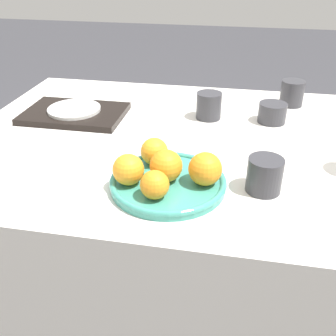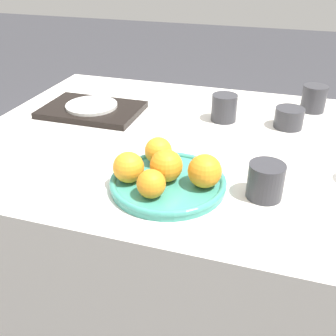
# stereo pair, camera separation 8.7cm
# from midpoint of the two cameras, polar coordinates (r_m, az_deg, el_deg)

# --- Properties ---
(ground_plane) EXTENTS (12.00, 12.00, 0.00)m
(ground_plane) POSITION_cam_midpoint_polar(r_m,az_deg,el_deg) (1.60, -0.02, -20.99)
(ground_plane) COLOR #38383D
(table) EXTENTS (1.26, 0.93, 0.76)m
(table) POSITION_cam_midpoint_polar(r_m,az_deg,el_deg) (1.33, -0.02, -10.64)
(table) COLOR silver
(table) RESTS_ON ground_plane
(fruit_platter) EXTENTS (0.27, 0.27, 0.02)m
(fruit_platter) POSITION_cam_midpoint_polar(r_m,az_deg,el_deg) (0.89, -2.80, -2.19)
(fruit_platter) COLOR teal
(fruit_platter) RESTS_ON table
(orange_0) EXTENTS (0.07, 0.07, 0.07)m
(orange_0) POSITION_cam_midpoint_polar(r_m,az_deg,el_deg) (0.86, 2.55, -0.22)
(orange_0) COLOR orange
(orange_0) RESTS_ON fruit_platter
(orange_1) EXTENTS (0.07, 0.07, 0.07)m
(orange_1) POSITION_cam_midpoint_polar(r_m,az_deg,el_deg) (0.94, -4.64, 2.35)
(orange_1) COLOR orange
(orange_1) RESTS_ON fruit_platter
(orange_2) EXTENTS (0.06, 0.06, 0.06)m
(orange_2) POSITION_cam_midpoint_polar(r_m,az_deg,el_deg) (0.82, -5.00, -2.53)
(orange_2) COLOR orange
(orange_2) RESTS_ON fruit_platter
(orange_3) EXTENTS (0.07, 0.07, 0.07)m
(orange_3) POSITION_cam_midpoint_polar(r_m,az_deg,el_deg) (0.87, -3.20, 0.25)
(orange_3) COLOR orange
(orange_3) RESTS_ON fruit_platter
(orange_4) EXTENTS (0.07, 0.07, 0.07)m
(orange_4) POSITION_cam_midpoint_polar(r_m,az_deg,el_deg) (0.87, -8.64, -0.31)
(orange_4) COLOR orange
(orange_4) RESTS_ON fruit_platter
(serving_tray) EXTENTS (0.31, 0.21, 0.02)m
(serving_tray) POSITION_cam_midpoint_polar(r_m,az_deg,el_deg) (1.31, -15.28, 7.59)
(serving_tray) COLOR black
(serving_tray) RESTS_ON table
(side_plate) EXTENTS (0.17, 0.17, 0.01)m
(side_plate) POSITION_cam_midpoint_polar(r_m,az_deg,el_deg) (1.30, -15.36, 8.19)
(side_plate) COLOR silver
(side_plate) RESTS_ON serving_tray
(cup_0) EXTENTS (0.08, 0.08, 0.08)m
(cup_0) POSITION_cam_midpoint_polar(r_m,az_deg,el_deg) (1.40, 15.86, 10.38)
(cup_0) COLOR #333338
(cup_0) RESTS_ON table
(cup_1) EXTENTS (0.08, 0.08, 0.08)m
(cup_1) POSITION_cam_midpoint_polar(r_m,az_deg,el_deg) (0.88, 11.12, -1.09)
(cup_1) COLOR #333338
(cup_1) RESTS_ON table
(cup_2) EXTENTS (0.08, 0.08, 0.08)m
(cup_2) POSITION_cam_midpoint_polar(r_m,az_deg,el_deg) (1.24, 3.94, 8.97)
(cup_2) COLOR #333338
(cup_2) RESTS_ON table
(cup_3) EXTENTS (0.09, 0.09, 0.06)m
(cup_3) POSITION_cam_midpoint_polar(r_m,az_deg,el_deg) (1.25, 12.97, 7.77)
(cup_3) COLOR #333338
(cup_3) RESTS_ON table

